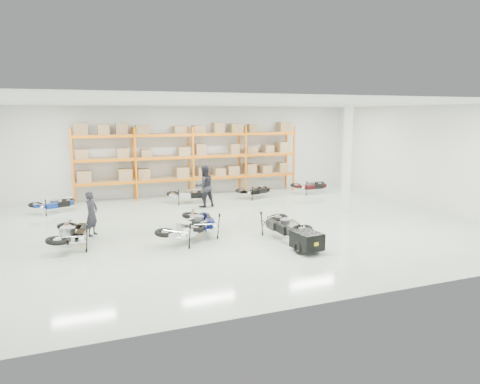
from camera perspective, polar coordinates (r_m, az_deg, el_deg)
name	(u,v)px	position (r m, az deg, el deg)	size (l,w,h in m)	color
room	(234,166)	(15.64, -0.82, 3.51)	(18.00, 18.00, 18.00)	#B9CEBD
pallet_rack	(191,151)	(21.79, -6.56, 5.39)	(11.28, 0.98, 3.62)	orange
structural_column	(347,159)	(18.46, 14.06, 4.25)	(0.25, 0.25, 4.50)	white
moto_blue_centre	(200,218)	(14.71, -5.32, -3.46)	(0.89, 2.01, 1.23)	#07114E
moto_silver_left	(186,225)	(13.97, -7.18, -4.37)	(0.85, 1.91, 1.17)	silver
moto_black_far_left	(71,229)	(14.27, -21.64, -4.66)	(0.87, 1.95, 1.19)	black
moto_touring_right	(283,221)	(14.40, 5.82, -3.83)	(0.87, 1.96, 1.20)	black
trailer	(307,241)	(13.10, 8.91, -6.42)	(0.82, 1.50, 0.62)	black
moto_back_a	(54,201)	(19.62, -23.60, -1.15)	(0.72, 1.62, 0.99)	navy
moto_back_b	(188,192)	(20.14, -6.91, 0.01)	(0.77, 1.72, 1.05)	silver
moto_back_c	(254,188)	(21.14, 1.93, 0.50)	(0.73, 1.63, 1.00)	black
moto_back_d	(310,183)	(22.68, 9.34, 1.13)	(0.78, 1.74, 1.07)	#380B0D
person_left	(92,214)	(15.46, -19.17, -2.75)	(0.56, 0.37, 1.53)	black
person_back	(204,186)	(19.15, -4.79, 0.78)	(0.92, 0.71, 1.89)	black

